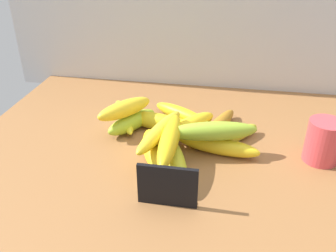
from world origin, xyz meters
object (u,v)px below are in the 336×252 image
object	(u,v)px
banana_13	(213,131)
banana_9	(173,156)
chalkboard_sign	(167,187)
banana_6	(182,114)
banana_3	(132,122)
banana_4	(219,125)
banana_5	(190,125)
banana_10	(170,140)
banana_7	(124,116)
banana_11	(125,109)
banana_2	(217,146)
banana_8	(161,122)
banana_0	(231,136)
banana_1	(153,148)
banana_12	(160,131)
coffee_mug	(325,141)

from	to	relation	value
banana_13	banana_9	bearing A→B (deg)	-145.94
chalkboard_sign	banana_6	bearing A→B (deg)	93.31
banana_3	banana_4	distance (cm)	21.55
banana_5	banana_10	bearing A→B (deg)	-100.74
banana_7	banana_11	xyz separation A→B (cm)	(1.90, -4.77, 4.74)
banana_10	banana_4	bearing A→B (deg)	59.32
chalkboard_sign	banana_9	size ratio (longest dim) A/B	0.57
banana_6	banana_2	bearing A→B (deg)	-54.85
banana_5	banana_6	size ratio (longest dim) A/B	0.93
banana_8	banana_13	world-z (taller)	banana_13
banana_0	banana_10	distance (cm)	17.65
banana_2	banana_7	world-z (taller)	banana_2
banana_1	banana_12	bearing A→B (deg)	37.26
banana_10	chalkboard_sign	bearing A→B (deg)	-82.06
coffee_mug	banana_9	world-z (taller)	coffee_mug
banana_1	banana_6	size ratio (longest dim) A/B	0.87
banana_13	banana_7	bearing A→B (deg)	153.91
banana_4	banana_8	distance (cm)	14.46
banana_8	banana_11	bearing A→B (deg)	-164.48
banana_4	banana_10	xyz separation A→B (cm)	(-9.60, -16.18, 4.56)
banana_3	banana_8	size ratio (longest dim) A/B	0.73
banana_4	chalkboard_sign	bearing A→B (deg)	-105.41
coffee_mug	banana_10	xyz separation A→B (cm)	(-32.36, -7.46, 1.52)
coffee_mug	banana_5	distance (cm)	30.54
banana_1	banana_9	size ratio (longest dim) A/B	0.79
banana_1	banana_10	distance (cm)	6.34
coffee_mug	banana_12	size ratio (longest dim) A/B	0.48
chalkboard_sign	banana_4	world-z (taller)	chalkboard_sign
banana_4	banana_9	distance (cm)	18.38
banana_6	banana_9	bearing A→B (deg)	-87.56
banana_1	banana_11	xyz separation A→B (cm)	(-8.90, 9.72, 4.21)
banana_3	banana_11	xyz separation A→B (cm)	(-1.31, -1.32, 4.20)
coffee_mug	banana_8	bearing A→B (deg)	169.38
banana_2	banana_8	xyz separation A→B (cm)	(-14.56, 8.46, 0.17)
banana_2	banana_7	bearing A→B (deg)	156.22
banana_9	banana_13	distance (cm)	10.22
banana_9	coffee_mug	bearing A→B (deg)	13.10
banana_2	banana_13	size ratio (longest dim) A/B	0.96
banana_1	banana_5	world-z (taller)	same
banana_9	banana_11	distance (cm)	18.75
banana_5	banana_6	world-z (taller)	banana_5
banana_8	banana_13	bearing A→B (deg)	-34.28
banana_11	banana_4	bearing A→B (deg)	10.18
banana_0	banana_1	bearing A→B (deg)	-152.12
banana_11	banana_10	bearing A→B (deg)	-42.79
banana_2	banana_7	xyz separation A→B (cm)	(-24.78, 10.92, -0.38)
banana_0	banana_6	distance (cm)	15.59
banana_13	banana_6	bearing A→B (deg)	120.49
banana_5	coffee_mug	bearing A→B (deg)	-12.71
banana_9	banana_13	size ratio (longest dim) A/B	0.99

